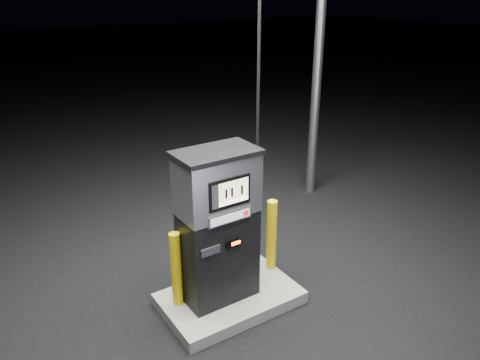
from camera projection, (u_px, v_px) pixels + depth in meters
ground at (230, 303)px, 5.64m from camera, size 80.00×80.00×0.00m
pump_island at (230, 298)px, 5.61m from camera, size 1.60×1.00×0.15m
fuel_dispenser at (218, 225)px, 5.20m from camera, size 0.99×0.55×3.76m
bollard_left at (176, 269)px, 5.24m from camera, size 0.14×0.14×0.91m
bollard_right at (272, 235)px, 5.91m from camera, size 0.16×0.16×0.95m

